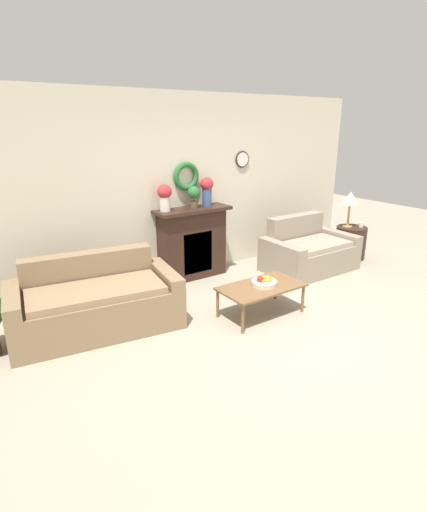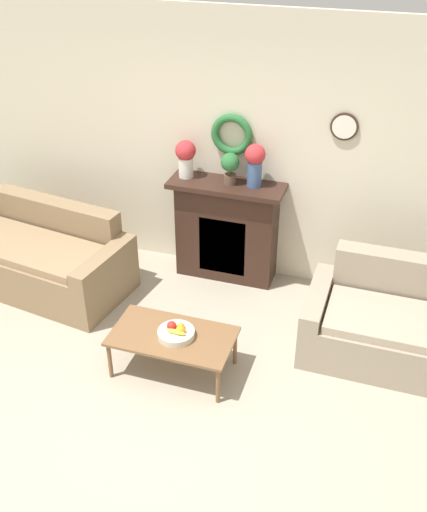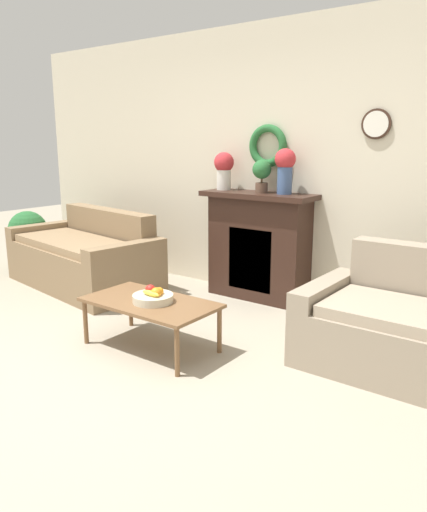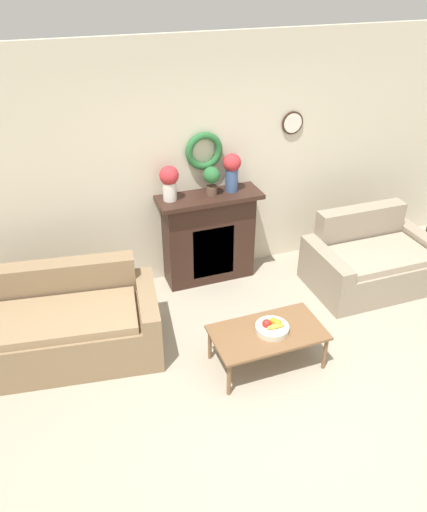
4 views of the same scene
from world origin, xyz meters
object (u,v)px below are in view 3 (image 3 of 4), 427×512
Objects in this scene: vase_on_mantel_left at (224,168)px; couch_left at (85,258)px; potted_plant_on_mantel at (262,173)px; potted_plant_floor_by_couch at (28,234)px; vase_on_mantel_right at (285,168)px; fruit_bowl at (153,297)px; loveseat_right at (411,330)px; fireplace at (258,246)px; coffee_table at (150,305)px.

couch_left is at bearing -150.20° from vase_on_mantel_left.
vase_on_mantel_left is 1.21× the size of potted_plant_on_mantel.
potted_plant_floor_by_couch is at bearing -174.64° from couch_left.
vase_on_mantel_right is (0.71, 0.00, 0.03)m from vase_on_mantel_left.
couch_left reaches higher than fruit_bowl.
potted_plant_on_mantel is (-1.69, 0.75, 0.98)m from loveseat_right.
potted_plant_floor_by_couch is at bearing -166.51° from fireplace.
vase_on_mantel_right reaches higher than fruit_bowl.
loveseat_right is 4.55× the size of potted_plant_on_mantel.
coffee_table is at bearing -74.36° from vase_on_mantel_left.
fruit_bowl is 0.98× the size of potted_plant_on_mantel.
vase_on_mantel_right is 0.25m from potted_plant_on_mantel.
vase_on_mantel_left is (-0.43, 0.01, 0.76)m from fireplace.
vase_on_mantel_right is (-1.45, 0.77, 1.04)m from loveseat_right.
vase_on_mantel_right is at bearing 0.00° from vase_on_mantel_left.
vase_on_mantel_left is (1.34, 0.77, 0.99)m from couch_left.
couch_left is at bearing -159.46° from vase_on_mantel_right.
fruit_bowl is at bearing -153.28° from loveseat_right.
fruit_bowl is (1.82, -0.83, 0.12)m from couch_left.
fireplace is at bearing -178.83° from vase_on_mantel_right.
fruit_bowl is at bearing -16.63° from potted_plant_floor_by_couch.
potted_plant_floor_by_couch is at bearing -167.53° from vase_on_mantel_right.
fruit_bowl is at bearing -89.38° from potted_plant_on_mantel.
vase_on_mantel_right is 0.58× the size of potted_plant_floor_by_couch.
vase_on_mantel_right reaches higher than fireplace.
couch_left is at bearing -157.52° from potted_plant_on_mantel.
couch_left is 3.49m from loveseat_right.
potted_plant_floor_by_couch is at bearing 163.26° from coffee_table.
potted_plant_on_mantel is at bearing -175.27° from vase_on_mantel_right.
vase_on_mantel_right is at bearing 81.96° from fruit_bowl.
potted_plant_floor_by_couch is (-1.15, 0.06, 0.14)m from couch_left.
vase_on_mantel_left is at bearing 105.64° from coffee_table.
potted_plant_on_mantel is (-0.24, -0.02, -0.06)m from vase_on_mantel_right.
coffee_table is 0.08m from fruit_bowl.
fireplace is 1.94m from couch_left.
loveseat_right is 1.90m from coffee_table.
fruit_bowl reaches higher than coffee_table.
couch_left is (-1.77, -0.76, -0.24)m from fireplace.
coffee_table is at bearing -90.77° from potted_plant_on_mantel.
potted_plant_on_mantel is (1.80, 0.75, 0.96)m from couch_left.
loveseat_right is 2.09m from potted_plant_on_mantel.
loveseat_right is at bearing -23.89° from fireplace.
fruit_bowl is at bearing -73.16° from vase_on_mantel_left.
coffee_table is at bearing 172.03° from fruit_bowl.
coffee_table is 2.42× the size of vase_on_mantel_right.
couch_left reaches higher than potted_plant_floor_by_couch.
couch_left is 2.00m from fruit_bowl.
fruit_bowl is 0.42× the size of potted_plant_floor_by_couch.
loveseat_right is 3.38× the size of vase_on_mantel_right.
vase_on_mantel_left is at bearing 106.84° from fruit_bowl.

